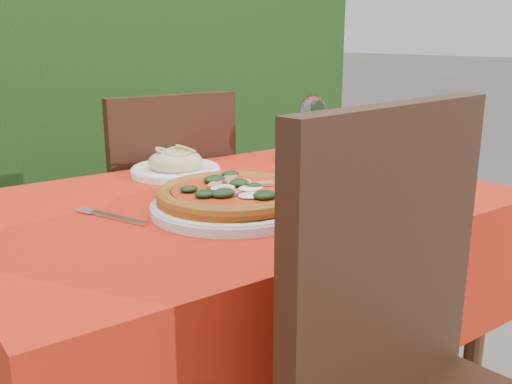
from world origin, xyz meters
TOP-DOWN VIEW (x-y plane):
  - hedge at (0.00, 1.55)m, footprint 3.20×0.55m
  - dining_table at (0.00, 0.00)m, footprint 1.26×0.86m
  - chair_far at (0.09, 0.58)m, footprint 0.45×0.45m
  - pizza_plate at (-0.08, -0.09)m, footprint 0.41×0.41m
  - pasta_plate at (-0.01, 0.30)m, footprint 0.25×0.25m
  - water_glass at (0.47, 0.08)m, footprint 0.07×0.07m
  - wine_glass at (0.45, 0.23)m, footprint 0.08×0.08m
  - fork at (-0.31, 0.00)m, footprint 0.11×0.21m

SIDE VIEW (x-z plane):
  - chair_far at x=0.09m, z-range 0.07..1.02m
  - dining_table at x=0.00m, z-range 0.22..0.97m
  - fork at x=-0.31m, z-range 0.75..0.75m
  - pasta_plate at x=-0.01m, z-range 0.74..0.81m
  - pizza_plate at x=-0.08m, z-range 0.75..0.81m
  - water_glass at x=0.47m, z-range 0.74..0.84m
  - wine_glass at x=0.45m, z-range 0.79..0.99m
  - hedge at x=0.00m, z-range 0.03..1.81m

